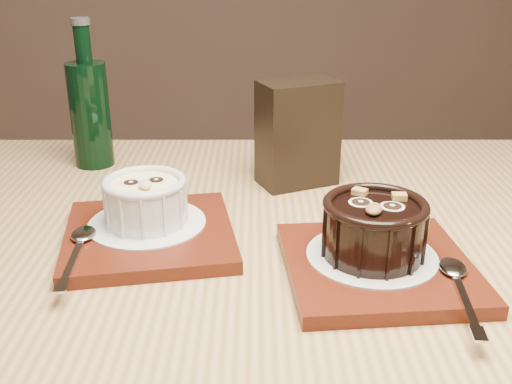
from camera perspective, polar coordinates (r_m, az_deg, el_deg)
table at (r=0.68m, az=2.20°, el=-12.86°), size 1.27×0.91×0.75m
tray_left at (r=0.67m, az=-10.10°, el=-4.07°), size 0.19×0.19×0.01m
doily_left at (r=0.68m, az=-10.32°, el=-2.90°), size 0.13×0.13×0.00m
ramekin_white at (r=0.67m, az=-10.50°, el=-0.64°), size 0.09×0.09×0.05m
spoon_left at (r=0.63m, az=-16.70°, el=-5.23°), size 0.03×0.13×0.01m
tray_right at (r=0.61m, az=11.52°, el=-6.98°), size 0.18×0.18×0.01m
doily_right at (r=0.61m, az=10.95°, el=-5.93°), size 0.13×0.13×0.00m
ramekin_dark at (r=0.60m, az=11.19°, el=-3.17°), size 0.10×0.10×0.06m
spoon_right at (r=0.57m, az=18.90°, el=-8.50°), size 0.05×0.14×0.01m
condiment_stand at (r=0.80m, az=3.99°, el=5.57°), size 0.11×0.09×0.14m
green_bottle at (r=0.90m, az=-15.54°, el=7.48°), size 0.06×0.06×0.21m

